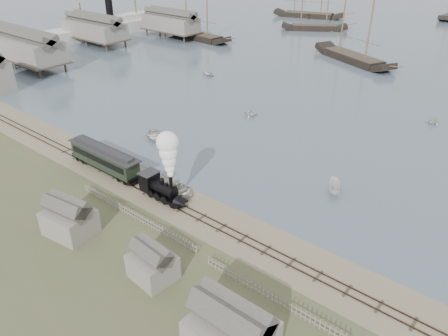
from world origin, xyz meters
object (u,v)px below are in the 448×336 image
Objects in this scene: locomotive at (166,173)px; beached_dinghy at (183,191)px; passenger_coach at (104,158)px; steamship at (110,17)px.

beached_dinghy is (0.05, 2.45, -3.66)m from locomotive.
passenger_coach is 89.99m from steamship.
beached_dinghy is at bearing 88.92° from locomotive.
locomotive is at bearing 0.00° from passenger_coach.
steamship is (-82.65, 55.79, 1.13)m from locomotive.
locomotive reaches higher than passenger_coach.
passenger_coach reaches higher than beached_dinghy.
steamship is (-70.53, 55.79, 3.22)m from passenger_coach.
locomotive is at bearing -169.43° from beached_dinghy.
locomotive is 4.41m from beached_dinghy.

